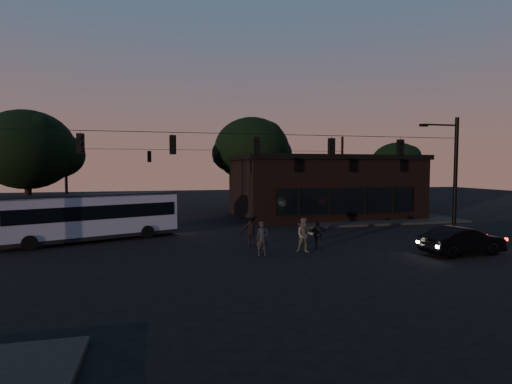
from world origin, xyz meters
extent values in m
plane|color=black|center=(0.00, 0.00, 0.00)|extent=(120.00, 120.00, 0.00)
cube|color=black|center=(12.00, 14.00, 0.07)|extent=(14.00, 10.00, 0.15)
cube|color=black|center=(-14.00, 14.00, 0.07)|extent=(14.00, 10.00, 0.15)
cube|color=black|center=(9.00, 16.00, 2.50)|extent=(15.00, 10.00, 5.00)
cube|color=black|center=(9.00, 16.00, 5.20)|extent=(15.40, 10.40, 0.40)
cube|color=black|center=(9.00, 10.88, 1.80)|extent=(11.50, 0.18, 2.00)
cylinder|color=black|center=(4.00, 22.00, 2.00)|extent=(0.44, 0.44, 4.00)
ellipsoid|color=black|center=(4.00, 22.00, 6.20)|extent=(7.60, 7.60, 6.46)
cylinder|color=black|center=(18.00, 18.00, 1.50)|extent=(0.44, 0.44, 3.00)
ellipsoid|color=black|center=(18.00, 18.00, 4.65)|extent=(5.20, 5.20, 4.42)
cylinder|color=black|center=(-14.00, 13.00, 1.80)|extent=(0.44, 0.44, 3.60)
ellipsoid|color=black|center=(-14.00, 13.00, 5.58)|extent=(6.40, 6.40, 5.44)
cylinder|color=black|center=(13.00, 4.00, 3.75)|extent=(0.24, 0.24, 7.50)
cylinder|color=black|center=(0.00, 4.00, 6.20)|extent=(26.00, 0.03, 0.03)
cube|color=black|center=(-9.00, 4.00, 5.55)|extent=(0.34, 0.30, 1.00)
cube|color=black|center=(-4.50, 4.00, 5.55)|extent=(0.34, 0.30, 1.00)
cube|color=black|center=(0.00, 4.00, 5.55)|extent=(0.34, 0.30, 1.00)
cube|color=black|center=(4.50, 4.00, 5.55)|extent=(0.34, 0.30, 1.00)
cube|color=black|center=(9.00, 4.00, 5.55)|extent=(0.34, 0.30, 1.00)
cylinder|color=black|center=(-13.00, 20.00, 3.75)|extent=(0.24, 0.24, 7.50)
cylinder|color=black|center=(13.00, 20.00, 3.75)|extent=(0.24, 0.24, 7.50)
cylinder|color=black|center=(0.00, 20.00, 6.00)|extent=(26.00, 0.03, 0.03)
cube|color=black|center=(-6.00, 20.00, 5.35)|extent=(0.34, 0.30, 1.00)
cube|color=black|center=(0.00, 20.00, 5.35)|extent=(0.34, 0.30, 1.00)
cube|color=black|center=(6.00, 20.00, 5.35)|extent=(0.34, 0.30, 1.00)
cube|color=#8C91B3|center=(-9.08, 7.78, 1.56)|extent=(9.93, 5.55, 2.31)
cube|color=black|center=(-9.08, 7.78, 1.78)|extent=(9.58, 5.45, 0.80)
cube|color=black|center=(-9.08, 7.78, 2.71)|extent=(9.93, 5.55, 0.13)
cube|color=black|center=(-9.08, 7.78, 0.31)|extent=(10.04, 5.64, 0.22)
cylinder|color=black|center=(-11.89, 5.53, 0.40)|extent=(0.83, 0.49, 0.80)
cylinder|color=black|center=(-12.68, 7.61, 0.40)|extent=(0.83, 0.49, 0.80)
cylinder|color=black|center=(-5.95, 7.78, 0.40)|extent=(0.83, 0.49, 0.80)
cylinder|color=black|center=(-6.74, 9.86, 0.40)|extent=(0.83, 0.49, 0.80)
imported|color=black|center=(9.48, -0.76, 0.70)|extent=(4.37, 1.82, 1.41)
imported|color=black|center=(-0.31, 1.42, 0.85)|extent=(0.64, 0.44, 1.70)
imported|color=#51524A|center=(1.97, 1.59, 0.90)|extent=(1.03, 0.90, 1.79)
imported|color=black|center=(3.00, 2.29, 0.78)|extent=(0.92, 0.39, 1.56)
imported|color=black|center=(-0.33, 3.80, 0.95)|extent=(1.29, 0.83, 1.90)
camera|label=1|loc=(-5.29, -17.46, 4.35)|focal=28.00mm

